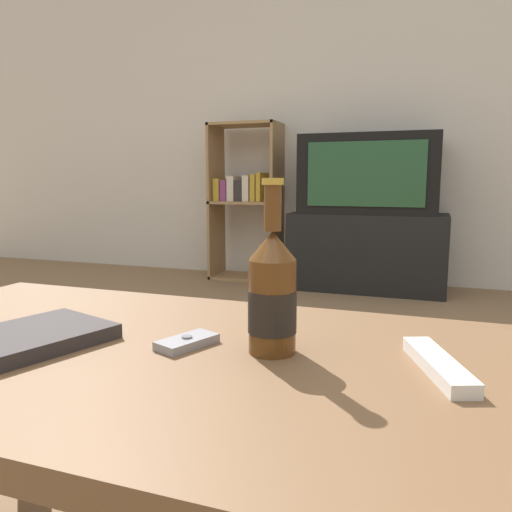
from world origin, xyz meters
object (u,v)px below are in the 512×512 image
Objects in this scene: table_book at (36,336)px; remote_control at (438,365)px; bookshelf at (245,198)px; cell_phone at (187,342)px; tv_stand at (367,252)px; beer_bottle at (272,294)px; television at (370,174)px.

remote_control is at bearing 26.35° from table_book.
bookshelf is 2.95m from cell_phone.
cell_phone is at bearing 162.56° from remote_control.
tv_stand is 5.41× the size of remote_control.
remote_control is at bearing 24.99° from cell_phone.
bookshelf reaches higher than beer_bottle.
television is at bearing 104.08° from table_book.
bookshelf reaches higher than table_book.
beer_bottle is at bearing -86.07° from tv_stand.
tv_stand is 0.51m from television.
bookshelf is (-0.92, 0.08, 0.35)m from tv_stand.
television reaches higher than tv_stand.
television is 3.32× the size of beer_bottle.
bookshelf reaches higher than remote_control.
tv_stand is at bearing 104.09° from table_book.
table_book is at bearing -93.86° from tv_stand.
tv_stand is 2.72m from cell_phone.
bookshelf reaches higher than cell_phone.
bookshelf is at bearing 122.23° from table_book.
table_book is (0.73, -2.86, -0.12)m from bookshelf.
tv_stand is at bearing 78.49° from remote_control.
television is at bearing 112.98° from cell_phone.
tv_stand reaches higher than table_book.
beer_bottle reaches higher than cell_phone.
bookshelf is 2.95m from table_book.
beer_bottle is 0.25m from remote_control.
bookshelf is at bearing 111.66° from beer_bottle.
television is 0.93m from bookshelf.
table_book is at bearing -93.87° from television.
bookshelf is at bearing 174.88° from tv_stand.
bookshelf reaches higher than television.
remote_control is at bearing 0.07° from beer_bottle.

